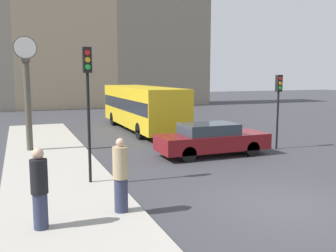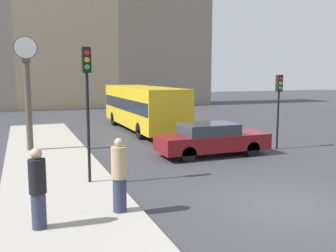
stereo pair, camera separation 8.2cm
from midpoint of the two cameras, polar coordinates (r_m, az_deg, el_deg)
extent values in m
plane|color=#38383D|center=(10.58, 16.97, -11.38)|extent=(120.00, 120.00, 0.00)
cube|color=#A39E93|center=(16.41, -17.83, -4.40)|extent=(3.39, 20.58, 0.11)
cube|color=tan|center=(41.11, -15.63, 13.43)|extent=(9.97, 5.00, 15.29)
cube|color=gray|center=(43.68, -1.58, 15.32)|extent=(10.74, 5.00, 18.27)
cube|color=maroon|center=(16.02, 6.66, -2.38)|extent=(4.77, 1.74, 0.66)
cube|color=#2D3842|center=(15.84, 6.08, -0.44)|extent=(2.29, 1.56, 0.46)
cylinder|color=black|center=(17.45, 9.73, -2.53)|extent=(0.64, 0.22, 0.64)
cylinder|color=black|center=(16.20, 12.54, -3.41)|extent=(0.64, 0.22, 0.64)
cylinder|color=black|center=(16.12, 0.72, -3.27)|extent=(0.64, 0.22, 0.64)
cylinder|color=black|center=(14.76, 2.98, -4.32)|extent=(0.64, 0.22, 0.64)
cube|color=gold|center=(23.06, -4.13, 3.08)|extent=(2.42, 9.71, 2.33)
cube|color=#1E232D|center=(23.05, -4.14, 3.43)|extent=(2.45, 9.52, 0.70)
cylinder|color=black|center=(26.34, -3.88, 1.32)|extent=(0.28, 0.90, 0.90)
cylinder|color=black|center=(25.77, -8.42, 1.11)|extent=(0.28, 0.90, 0.90)
cylinder|color=black|center=(20.74, 1.25, -0.42)|extent=(0.28, 0.90, 0.90)
cylinder|color=black|center=(20.01, -4.40, -0.74)|extent=(0.28, 0.90, 0.90)
cylinder|color=black|center=(11.67, -12.15, -0.37)|extent=(0.09, 0.09, 3.37)
cube|color=black|center=(11.57, -12.44, 9.80)|extent=(0.26, 0.20, 0.76)
cylinder|color=red|center=(11.46, -12.37, 10.87)|extent=(0.15, 0.04, 0.15)
cylinder|color=orange|center=(11.45, -12.34, 9.83)|extent=(0.15, 0.04, 0.15)
cylinder|color=green|center=(11.45, -12.31, 8.78)|extent=(0.15, 0.04, 0.15)
cylinder|color=black|center=(17.92, 16.21, 0.80)|extent=(0.09, 0.09, 2.66)
cube|color=black|center=(17.80, 16.41, 6.27)|extent=(0.26, 0.20, 0.76)
cylinder|color=red|center=(17.70, 16.68, 6.93)|extent=(0.15, 0.04, 0.15)
cylinder|color=orange|center=(17.71, 16.66, 6.25)|extent=(0.15, 0.04, 0.15)
cylinder|color=green|center=(17.71, 16.63, 5.58)|extent=(0.15, 0.04, 0.15)
cylinder|color=#4C473D|center=(17.48, -20.68, 2.76)|extent=(0.27, 0.27, 3.85)
cube|color=#4C473D|center=(17.43, -21.00, 9.35)|extent=(0.35, 0.35, 0.16)
cylinder|color=#4C473D|center=(17.46, -21.08, 11.09)|extent=(0.97, 0.04, 0.97)
cylinder|color=white|center=(17.46, -21.08, 11.09)|extent=(0.90, 0.06, 0.90)
cylinder|color=#2D334C|center=(8.74, -19.11, -12.12)|extent=(0.31, 0.31, 0.79)
cylinder|color=black|center=(8.51, -19.34, -7.25)|extent=(0.37, 0.37, 0.74)
sphere|color=tan|center=(8.40, -19.49, -4.00)|extent=(0.24, 0.24, 0.24)
cylinder|color=#2D334C|center=(9.31, -7.41, -10.37)|extent=(0.33, 0.33, 0.83)
cylinder|color=tan|center=(9.09, -7.50, -5.56)|extent=(0.39, 0.39, 0.78)
sphere|color=tan|center=(8.99, -7.55, -2.50)|extent=(0.21, 0.21, 0.21)
camera|label=1|loc=(0.04, -90.15, -0.02)|focal=40.00mm
camera|label=2|loc=(0.04, 89.85, 0.02)|focal=40.00mm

